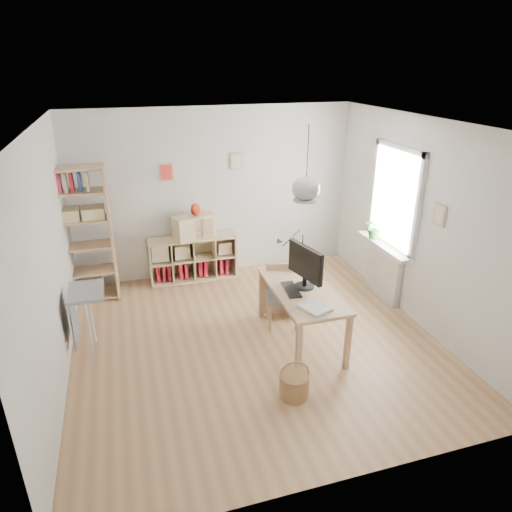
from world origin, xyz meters
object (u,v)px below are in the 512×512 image
object	(u,v)px
storage_chest	(305,295)
desk	(301,295)
drawer_chest	(194,226)
chair	(282,292)
cube_shelf	(191,261)
tall_bookshelf	(82,231)
monitor	(305,265)

from	to	relation	value
storage_chest	desk	bearing A→B (deg)	-116.13
drawer_chest	chair	bearing A→B (deg)	-83.10
storage_chest	cube_shelf	bearing A→B (deg)	135.12
cube_shelf	chair	xyz separation A→B (m)	(0.94, -1.76, 0.18)
tall_bookshelf	chair	world-z (taller)	tall_bookshelf
cube_shelf	monitor	size ratio (longest dim) A/B	2.28
desk	drawer_chest	distance (m)	2.40
tall_bookshelf	drawer_chest	bearing A→B (deg)	8.38
tall_bookshelf	cube_shelf	bearing A→B (deg)	10.19
cube_shelf	chair	world-z (taller)	chair
tall_bookshelf	monitor	xyz separation A→B (m)	(2.63, -1.93, -0.04)
tall_bookshelf	storage_chest	bearing A→B (deg)	-21.41
monitor	drawer_chest	size ratio (longest dim) A/B	0.95
storage_chest	monitor	size ratio (longest dim) A/B	1.05
chair	monitor	size ratio (longest dim) A/B	1.36
cube_shelf	drawer_chest	distance (m)	0.61
desk	monitor	size ratio (longest dim) A/B	2.45
chair	cube_shelf	bearing A→B (deg)	130.71
drawer_chest	tall_bookshelf	bearing A→B (deg)	168.36
tall_bookshelf	chair	distance (m)	2.97
cube_shelf	tall_bookshelf	distance (m)	1.77
cube_shelf	desk	bearing A→B (deg)	-65.39
cube_shelf	tall_bookshelf	world-z (taller)	tall_bookshelf
tall_bookshelf	storage_chest	xyz separation A→B (m)	(2.98, -1.17, -0.89)
chair	monitor	distance (m)	0.75
cube_shelf	drawer_chest	xyz separation A→B (m)	(0.06, -0.04, 0.60)
desk	drawer_chest	size ratio (longest dim) A/B	2.34
desk	monitor	bearing A→B (deg)	22.42
cube_shelf	tall_bookshelf	bearing A→B (deg)	-169.81
cube_shelf	chair	size ratio (longest dim) A/B	1.68
desk	drawer_chest	xyz separation A→B (m)	(-0.96, 2.19, 0.25)
desk	monitor	distance (m)	0.40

